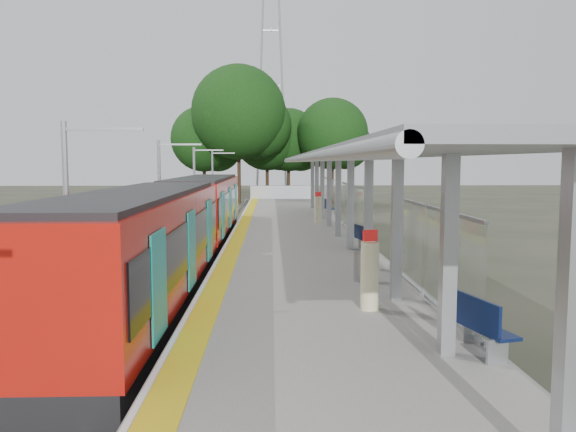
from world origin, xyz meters
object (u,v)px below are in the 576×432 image
(bench_mid, at_px, (363,237))
(info_pillar_far, at_px, (318,210))
(bench_near, at_px, (479,323))
(bench_far, at_px, (328,207))
(litter_bin, at_px, (361,267))
(info_pillar_near, at_px, (370,275))
(train, at_px, (182,222))

(bench_mid, height_order, info_pillar_far, info_pillar_far)
(bench_near, xyz_separation_m, info_pillar_far, (-1.06, 21.52, 0.22))
(bench_far, relative_size, litter_bin, 1.93)
(info_pillar_near, distance_m, info_pillar_far, 18.56)
(info_pillar_near, bearing_deg, litter_bin, 61.78)
(bench_near, height_order, info_pillar_near, info_pillar_near)
(bench_far, bearing_deg, litter_bin, -107.93)
(bench_near, xyz_separation_m, bench_far, (-0.05, 25.83, 0.03))
(info_pillar_near, relative_size, info_pillar_far, 1.07)
(bench_near, distance_m, bench_far, 25.83)
(train, relative_size, litter_bin, 32.98)
(bench_far, xyz_separation_m, info_pillar_near, (-1.38, -22.87, 0.24))
(info_pillar_far, xyz_separation_m, litter_bin, (-0.08, -15.47, -0.33))
(info_pillar_far, height_order, litter_bin, info_pillar_far)
(bench_far, distance_m, info_pillar_near, 22.91)
(train, height_order, bench_near, train)
(info_pillar_far, bearing_deg, train, -121.88)
(info_pillar_near, bearing_deg, train, 99.11)
(train, relative_size, bench_near, 17.96)
(litter_bin, bearing_deg, bench_mid, 79.95)
(bench_mid, relative_size, litter_bin, 1.68)
(litter_bin, bearing_deg, train, 134.77)
(train, relative_size, bench_mid, 19.68)
(bench_near, bearing_deg, info_pillar_near, 101.60)
(bench_mid, bearing_deg, info_pillar_near, -109.61)
(train, bearing_deg, info_pillar_far, 57.34)
(bench_near, distance_m, info_pillar_far, 21.55)
(info_pillar_near, bearing_deg, info_pillar_far, 66.02)
(bench_near, height_order, litter_bin, bench_near)
(train, distance_m, litter_bin, 8.50)
(info_pillar_near, distance_m, litter_bin, 3.13)
(train, relative_size, bench_far, 17.13)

